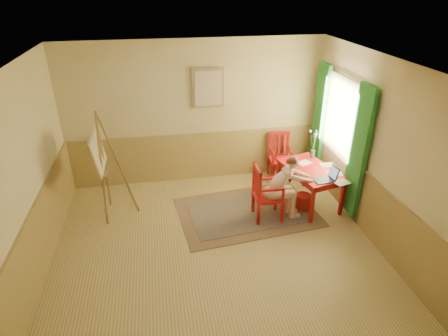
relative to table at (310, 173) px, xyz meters
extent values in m
cube|color=tan|center=(-1.88, -0.88, -0.64)|extent=(5.00, 4.50, 0.02)
cube|color=white|center=(-1.88, -0.88, 2.18)|extent=(5.00, 4.50, 0.02)
cube|color=tan|center=(-1.88, 1.38, 0.77)|extent=(5.00, 0.02, 2.80)
cube|color=tan|center=(-1.88, -3.14, 0.77)|extent=(5.00, 0.02, 2.80)
cube|color=tan|center=(-4.39, -0.88, 0.77)|extent=(0.02, 4.50, 2.80)
cube|color=tan|center=(0.63, -0.88, 0.77)|extent=(0.02, 4.50, 2.80)
cube|color=tan|center=(-1.88, 1.35, -0.13)|extent=(5.00, 0.04, 1.00)
cube|color=tan|center=(-4.36, -0.88, -0.13)|extent=(0.04, 4.50, 1.00)
cube|color=tan|center=(0.60, -0.88, -0.13)|extent=(0.04, 4.50, 1.00)
cube|color=white|center=(0.59, 0.22, 0.92)|extent=(0.02, 1.00, 1.30)
cube|color=#948152|center=(0.57, 0.22, 0.92)|extent=(0.03, 1.12, 1.42)
cube|color=#348C3D|center=(0.52, -0.56, 0.62)|extent=(0.08, 0.45, 2.20)
cube|color=#348C3D|center=(0.52, 1.00, 0.62)|extent=(0.08, 0.45, 2.20)
cube|color=#948152|center=(-1.63, 1.33, 1.27)|extent=(0.60, 0.04, 0.76)
cube|color=beige|center=(-1.63, 1.31, 1.27)|extent=(0.50, 0.02, 0.66)
cube|color=#8C7251|center=(-1.17, -0.10, -0.62)|extent=(2.55, 1.84, 0.01)
cube|color=black|center=(-1.17, -0.10, -0.62)|extent=(2.11, 1.40, 0.01)
cube|color=red|center=(0.00, 0.00, 0.07)|extent=(0.97, 1.33, 0.04)
cube|color=red|center=(0.00, 0.00, 0.00)|extent=(0.85, 1.21, 0.10)
cube|color=red|center=(-0.18, -0.61, -0.29)|extent=(0.07, 0.07, 0.68)
cube|color=red|center=(0.43, -0.47, -0.29)|extent=(0.07, 0.07, 0.68)
cube|color=red|center=(-0.43, 0.47, -0.29)|extent=(0.07, 0.07, 0.68)
cube|color=red|center=(0.18, 0.61, -0.29)|extent=(0.07, 0.07, 0.68)
cube|color=red|center=(-0.87, -0.32, -0.20)|extent=(0.47, 0.45, 0.05)
cube|color=red|center=(-1.08, -0.51, -0.43)|extent=(0.05, 0.05, 0.41)
cube|color=red|center=(-0.67, -0.52, -0.43)|extent=(0.05, 0.05, 0.41)
cube|color=red|center=(-1.07, -0.12, -0.43)|extent=(0.05, 0.05, 0.41)
cube|color=red|center=(-0.66, -0.13, -0.43)|extent=(0.05, 0.05, 0.41)
cube|color=red|center=(-1.08, -0.51, 0.10)|extent=(0.05, 0.05, 0.55)
cube|color=red|center=(-1.07, -0.12, 0.10)|extent=(0.05, 0.05, 0.55)
cube|color=red|center=(-1.07, -0.32, 0.34)|extent=(0.06, 0.44, 0.06)
cube|color=red|center=(-1.08, -0.42, 0.08)|extent=(0.03, 0.05, 0.45)
cube|color=red|center=(-1.07, -0.32, 0.08)|extent=(0.03, 0.05, 0.45)
cube|color=red|center=(-1.07, -0.22, 0.08)|extent=(0.03, 0.05, 0.45)
cube|color=red|center=(-0.87, -0.52, 0.04)|extent=(0.41, 0.05, 0.04)
cube|color=red|center=(-0.68, -0.52, -0.07)|extent=(0.04, 0.04, 0.22)
cube|color=red|center=(-0.87, -0.13, 0.04)|extent=(0.41, 0.05, 0.04)
cube|color=red|center=(-0.67, -0.13, -0.07)|extent=(0.04, 0.04, 0.22)
cube|color=red|center=(-0.21, 1.03, -0.22)|extent=(0.46, 0.47, 0.04)
cube|color=red|center=(-0.38, 1.25, -0.44)|extent=(0.05, 0.05, 0.39)
cube|color=red|center=(-0.41, 0.85, -0.44)|extent=(0.05, 0.05, 0.39)
cube|color=red|center=(-0.01, 1.21, -0.44)|extent=(0.05, 0.05, 0.39)
cube|color=red|center=(-0.04, 0.82, -0.44)|extent=(0.05, 0.05, 0.39)
cube|color=red|center=(-0.38, 1.25, 0.06)|extent=(0.05, 0.05, 0.53)
cube|color=red|center=(-0.01, 1.21, 0.06)|extent=(0.05, 0.05, 0.53)
cube|color=red|center=(-0.19, 1.23, 0.30)|extent=(0.42, 0.08, 0.06)
cube|color=red|center=(-0.29, 1.24, 0.05)|extent=(0.05, 0.03, 0.43)
cube|color=red|center=(-0.19, 1.23, 0.05)|extent=(0.05, 0.03, 0.43)
cube|color=red|center=(-0.10, 1.22, 0.05)|extent=(0.05, 0.03, 0.43)
cube|color=red|center=(-0.40, 1.05, 0.01)|extent=(0.07, 0.39, 0.03)
cube|color=red|center=(-0.41, 0.86, -0.09)|extent=(0.04, 0.04, 0.21)
cube|color=red|center=(-0.02, 1.02, 0.01)|extent=(0.07, 0.39, 0.03)
cube|color=red|center=(-0.04, 0.83, -0.09)|extent=(0.04, 0.04, 0.21)
ellipsoid|color=beige|center=(-0.84, -0.34, -0.12)|extent=(0.26, 0.33, 0.21)
cylinder|color=beige|center=(-0.65, -0.43, -0.13)|extent=(0.41, 0.15, 0.14)
cylinder|color=beige|center=(-0.65, -0.26, -0.13)|extent=(0.41, 0.15, 0.14)
cylinder|color=beige|center=(-0.46, -0.43, -0.37)|extent=(0.11, 0.11, 0.46)
cylinder|color=beige|center=(-0.45, -0.26, -0.37)|extent=(0.11, 0.11, 0.46)
cube|color=beige|center=(-0.40, -0.43, -0.60)|extent=(0.19, 0.08, 0.07)
cube|color=beige|center=(-0.40, -0.27, -0.60)|extent=(0.19, 0.08, 0.07)
ellipsoid|color=beige|center=(-0.70, -0.34, 0.08)|extent=(0.45, 0.27, 0.48)
ellipsoid|color=beige|center=(-0.57, -0.34, 0.26)|extent=(0.19, 0.28, 0.16)
sphere|color=beige|center=(-0.47, -0.35, 0.41)|extent=(0.19, 0.19, 0.18)
ellipsoid|color=#522818|center=(-0.49, -0.35, 0.46)|extent=(0.17, 0.18, 0.13)
sphere|color=#522818|center=(-0.56, -0.34, 0.45)|extent=(0.10, 0.10, 0.10)
cylinder|color=beige|center=(-0.48, -0.48, 0.21)|extent=(0.21, 0.10, 0.14)
cylinder|color=beige|center=(-0.28, -0.46, 0.13)|extent=(0.28, 0.13, 0.16)
sphere|color=beige|center=(-0.40, -0.49, 0.18)|extent=(0.08, 0.08, 0.08)
sphere|color=beige|center=(-0.16, -0.44, 0.09)|extent=(0.07, 0.07, 0.07)
cylinder|color=beige|center=(-0.48, -0.21, 0.21)|extent=(0.21, 0.10, 0.14)
cylinder|color=beige|center=(-0.27, -0.23, 0.13)|extent=(0.28, 0.13, 0.16)
sphere|color=beige|center=(-0.39, -0.20, 0.18)|extent=(0.08, 0.08, 0.08)
sphere|color=beige|center=(-0.16, -0.26, 0.09)|extent=(0.07, 0.07, 0.07)
cube|color=#1E2338|center=(0.04, -0.45, 0.10)|extent=(0.35, 0.27, 0.02)
cube|color=#2D3342|center=(0.04, -0.45, 0.10)|extent=(0.30, 0.21, 0.00)
cube|color=#1E2338|center=(0.23, -0.43, 0.21)|extent=(0.10, 0.24, 0.22)
cube|color=#99BFF2|center=(0.22, -0.43, 0.21)|extent=(0.07, 0.20, 0.18)
cube|color=white|center=(0.31, -0.57, 0.09)|extent=(0.30, 0.25, 0.00)
cube|color=white|center=(0.35, 0.08, 0.09)|extent=(0.27, 0.20, 0.00)
cube|color=white|center=(-0.03, 0.23, 0.09)|extent=(0.31, 0.28, 0.00)
cube|color=white|center=(0.33, -0.25, 0.09)|extent=(0.29, 0.23, 0.00)
cylinder|color=#3F724C|center=(0.21, 0.44, 0.16)|extent=(0.09, 0.09, 0.14)
cylinder|color=#3F7233|center=(0.18, 0.49, 0.40)|extent=(0.07, 0.11, 0.37)
sphere|color=#728CD8|center=(0.15, 0.54, 0.58)|extent=(0.06, 0.06, 0.06)
cylinder|color=#3F7233|center=(0.19, 0.40, 0.40)|extent=(0.05, 0.08, 0.39)
sphere|color=pink|center=(0.17, 0.36, 0.60)|extent=(0.04, 0.04, 0.04)
cylinder|color=#3F7233|center=(0.21, 0.45, 0.35)|extent=(0.02, 0.04, 0.29)
sphere|color=pink|center=(0.22, 0.47, 0.50)|extent=(0.05, 0.05, 0.05)
cylinder|color=#3F7233|center=(0.19, 0.39, 0.39)|extent=(0.06, 0.12, 0.36)
sphere|color=#728CD8|center=(0.16, 0.33, 0.57)|extent=(0.05, 0.05, 0.05)
cylinder|color=#3F7233|center=(0.24, 0.48, 0.37)|extent=(0.08, 0.08, 0.32)
sphere|color=pink|center=(0.27, 0.51, 0.53)|extent=(0.05, 0.05, 0.05)
cylinder|color=#3F7233|center=(0.23, 0.46, 0.37)|extent=(0.05, 0.05, 0.33)
sphere|color=pink|center=(0.24, 0.48, 0.54)|extent=(0.05, 0.05, 0.04)
cylinder|color=#3F7233|center=(0.24, 0.48, 0.39)|extent=(0.07, 0.10, 0.37)
sphere|color=#728CD8|center=(0.26, 0.53, 0.58)|extent=(0.05, 0.05, 0.04)
cylinder|color=red|center=(-0.16, -0.17, -0.49)|extent=(0.30, 0.30, 0.29)
cylinder|color=brown|center=(-3.57, 0.14, 0.32)|extent=(0.09, 0.35, 1.92)
cylinder|color=brown|center=(-3.57, 0.45, 0.32)|extent=(0.09, 0.35, 1.92)
cylinder|color=brown|center=(-3.32, 0.29, 0.32)|extent=(0.50, 0.04, 1.92)
cylinder|color=brown|center=(-3.60, 0.29, 0.25)|extent=(0.03, 0.54, 0.03)
cube|color=brown|center=(-3.54, 0.29, 0.25)|extent=(0.06, 0.58, 0.03)
cube|color=#948152|center=(-3.62, 0.29, 0.58)|extent=(0.15, 0.85, 0.64)
cube|color=beige|center=(-3.60, 0.29, 0.58)|extent=(0.11, 0.76, 0.55)
camera|label=1|loc=(-2.58, -5.51, 3.14)|focal=29.87mm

